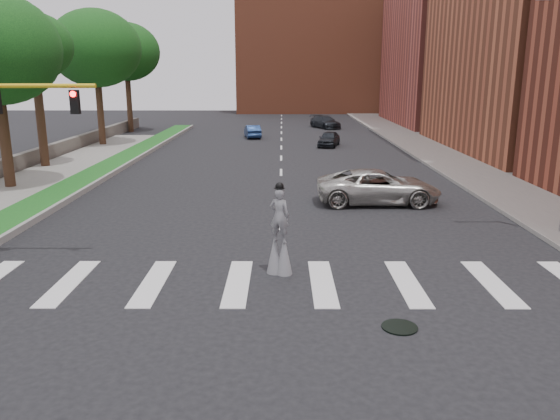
{
  "coord_description": "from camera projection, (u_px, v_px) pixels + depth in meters",
  "views": [
    {
      "loc": [
        0.05,
        -14.51,
        6.19
      ],
      "look_at": [
        -0.01,
        3.33,
        1.7
      ],
      "focal_mm": 35.0,
      "sensor_mm": 36.0,
      "label": 1
    }
  ],
  "objects": [
    {
      "name": "car_mid",
      "position": [
        253.0,
        131.0,
        53.55
      ],
      "size": [
        1.94,
        3.96,
        1.25
      ],
      "primitive_type": "imported",
      "rotation": [
        0.0,
        0.0,
        3.31
      ],
      "color": "navy",
      "rests_on": "ground"
    },
    {
      "name": "grass_median",
      "position": [
        102.0,
        170.0,
        34.99
      ],
      "size": [
        2.0,
        60.0,
        0.25
      ],
      "primitive_type": "cube",
      "color": "#17521B",
      "rests_on": "ground"
    },
    {
      "name": "ground_plane",
      "position": [
        280.0,
        296.0,
        15.59
      ],
      "size": [
        160.0,
        160.0,
        0.0
      ],
      "primitive_type": "plane",
      "color": "black",
      "rests_on": "ground"
    },
    {
      "name": "stilt_performer",
      "position": [
        279.0,
        238.0,
        17.07
      ],
      "size": [
        0.82,
        0.63,
        2.96
      ],
      "rotation": [
        0.0,
        0.0,
        2.78
      ],
      "color": "#362115",
      "rests_on": "ground"
    },
    {
      "name": "sidewalk_right",
      "position": [
        452.0,
        159.0,
        39.77
      ],
      "size": [
        5.0,
        90.0,
        0.18
      ],
      "primitive_type": "cube",
      "color": "gray",
      "rests_on": "ground"
    },
    {
      "name": "stone_wall",
      "position": [
        30.0,
        159.0,
        36.84
      ],
      "size": [
        0.5,
        56.0,
        1.1
      ],
      "primitive_type": "cube",
      "color": "#56514A",
      "rests_on": "ground"
    },
    {
      "name": "car_near",
      "position": [
        329.0,
        139.0,
        47.29
      ],
      "size": [
        2.45,
        4.11,
        1.31
      ],
      "primitive_type": "imported",
      "rotation": [
        0.0,
        0.0,
        -0.25
      ],
      "color": "black",
      "rests_on": "ground"
    },
    {
      "name": "median_curb",
      "position": [
        118.0,
        170.0,
        34.98
      ],
      "size": [
        0.2,
        60.0,
        0.28
      ],
      "primitive_type": "cube",
      "color": "gray",
      "rests_on": "ground"
    },
    {
      "name": "manhole",
      "position": [
        400.0,
        327.0,
        13.63
      ],
      "size": [
        0.9,
        0.9,
        0.04
      ],
      "primitive_type": "cylinder",
      "color": "black",
      "rests_on": "ground"
    },
    {
      "name": "tree_3",
      "position": [
        33.0,
        48.0,
        34.61
      ],
      "size": [
        4.99,
        4.99,
        9.97
      ],
      "color": "#362115",
      "rests_on": "ground"
    },
    {
      "name": "suv_crossing",
      "position": [
        378.0,
        187.0,
        26.48
      ],
      "size": [
        5.97,
        2.77,
        1.66
      ],
      "primitive_type": "imported",
      "rotation": [
        0.0,
        0.0,
        1.57
      ],
      "color": "#B5B2AB",
      "rests_on": "ground"
    },
    {
      "name": "building_far",
      "position": [
        465.0,
        40.0,
        65.44
      ],
      "size": [
        16.0,
        22.0,
        20.0
      ],
      "primitive_type": "cube",
      "color": "#A4473C",
      "rests_on": "ground"
    },
    {
      "name": "car_far",
      "position": [
        325.0,
        122.0,
        62.88
      ],
      "size": [
        3.81,
        5.2,
        1.4
      ],
      "primitive_type": "imported",
      "rotation": [
        0.0,
        0.0,
        0.44
      ],
      "color": "black",
      "rests_on": "ground"
    },
    {
      "name": "tree_5",
      "position": [
        126.0,
        52.0,
        57.16
      ],
      "size": [
        7.06,
        7.06,
        11.36
      ],
      "color": "#362115",
      "rests_on": "ground"
    },
    {
      "name": "building_backdrop",
      "position": [
        318.0,
        55.0,
        89.01
      ],
      "size": [
        26.0,
        14.0,
        18.0
      ],
      "primitive_type": "cube",
      "color": "#9C4C31",
      "rests_on": "ground"
    },
    {
      "name": "tree_4",
      "position": [
        95.0,
        49.0,
        45.55
      ],
      "size": [
        7.55,
        7.55,
        11.41
      ],
      "color": "#362115",
      "rests_on": "ground"
    }
  ]
}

